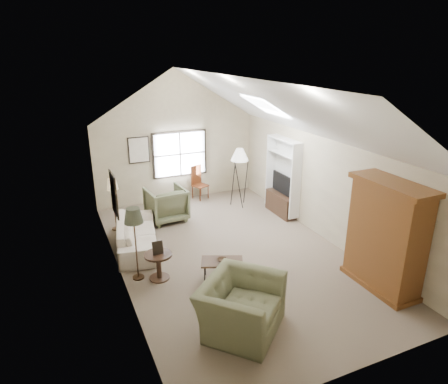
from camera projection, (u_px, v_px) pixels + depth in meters
name	position (u px, v px, depth m)	size (l,w,h in m)	color
room_shell	(232.00, 116.00, 8.20)	(5.01, 8.01, 4.00)	#736452
window	(180.00, 154.00, 12.24)	(1.72, 0.08, 1.42)	black
skylight	(265.00, 106.00, 9.47)	(0.80, 1.20, 0.52)	white
wall_art	(127.00, 170.00, 9.65)	(1.97, 3.71, 0.88)	black
armoire	(386.00, 236.00, 7.69)	(0.60, 1.50, 2.20)	brown
tv_alcove	(283.00, 176.00, 11.17)	(0.32, 1.30, 2.10)	white
media_console	(281.00, 204.00, 11.45)	(0.34, 1.18, 0.60)	#382316
tv_panel	(282.00, 183.00, 11.24)	(0.05, 0.90, 0.55)	black
sofa	(137.00, 234.00, 9.52)	(2.29, 0.90, 0.67)	beige
armchair_near	(241.00, 306.00, 6.68)	(1.38, 1.20, 0.89)	#6A6C4C
armchair_far	(166.00, 204.00, 10.99)	(1.00, 1.02, 0.93)	#575E42
coffee_table	(222.00, 270.00, 8.20)	(0.84, 0.47, 0.43)	#382616
bowl	(222.00, 260.00, 8.12)	(0.20, 0.20, 0.05)	#3D2619
side_table	(159.00, 266.00, 8.20)	(0.57, 0.57, 0.57)	#311E14
side_chair	(200.00, 183.00, 12.54)	(0.41, 0.41, 1.05)	brown
tripod_lamp	(239.00, 177.00, 11.84)	(0.52, 0.52, 1.81)	white
dark_lamp	(136.00, 244.00, 8.05)	(0.38, 0.38, 1.60)	#2A2E20
tan_lamp	(114.00, 204.00, 10.31)	(0.29, 0.29, 1.44)	tan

